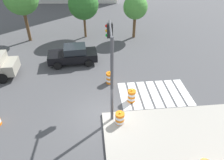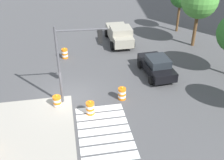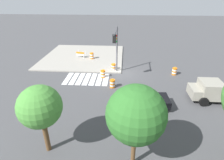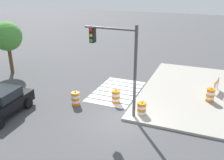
{
  "view_description": "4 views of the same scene",
  "coord_description": "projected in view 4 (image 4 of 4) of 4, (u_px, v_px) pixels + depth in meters",
  "views": [
    {
      "loc": [
        -0.43,
        -10.45,
        9.85
      ],
      "look_at": [
        0.83,
        1.61,
        1.59
      ],
      "focal_mm": 34.79,
      "sensor_mm": 36.0,
      "label": 1
    },
    {
      "loc": [
        16.62,
        -0.03,
        11.38
      ],
      "look_at": [
        -0.01,
        3.02,
        1.13
      ],
      "focal_mm": 43.91,
      "sensor_mm": 36.0,
      "label": 2
    },
    {
      "loc": [
        -0.3,
        20.57,
        9.34
      ],
      "look_at": [
        0.94,
        3.06,
        0.61
      ],
      "focal_mm": 28.92,
      "sensor_mm": 36.0,
      "label": 3
    },
    {
      "loc": [
        -12.35,
        -4.37,
        7.72
      ],
      "look_at": [
        2.09,
        1.43,
        1.67
      ],
      "focal_mm": 39.94,
      "sensor_mm": 36.0,
      "label": 4
    }
  ],
  "objects": [
    {
      "name": "construction_barricade",
      "position": [
        219.0,
        85.0,
        18.33
      ],
      "size": [
        1.37,
        1.02,
        1.0
      ],
      "color": "silver",
      "rests_on": "sidewalk_corner"
    },
    {
      "name": "traffic_barrel_median_far",
      "position": [
        76.0,
        99.0,
        16.82
      ],
      "size": [
        0.56,
        0.56,
        1.02
      ],
      "color": "orange",
      "rests_on": "ground"
    },
    {
      "name": "ground_plane",
      "position": [
        121.0,
        121.0,
        14.99
      ],
      "size": [
        120.0,
        120.0,
        0.0
      ],
      "primitive_type": "plane",
      "color": "#474749"
    },
    {
      "name": "traffic_barrel_near_corner",
      "position": [
        116.0,
        97.0,
        17.09
      ],
      "size": [
        0.56,
        0.56,
        1.02
      ],
      "color": "orange",
      "rests_on": "ground"
    },
    {
      "name": "crosswalk_stripes",
      "position": [
        117.0,
        91.0,
        19.07
      ],
      "size": [
        5.1,
        3.2,
        0.02
      ],
      "color": "silver",
      "rests_on": "ground"
    },
    {
      "name": "street_tree_streetside_mid",
      "position": [
        7.0,
        37.0,
        21.89
      ],
      "size": [
        2.57,
        2.57,
        4.66
      ],
      "color": "brown",
      "rests_on": "ground"
    },
    {
      "name": "sports_car",
      "position": [
        2.0,
        103.0,
        15.37
      ],
      "size": [
        4.41,
        2.34,
        1.63
      ],
      "color": "black",
      "rests_on": "ground"
    },
    {
      "name": "traffic_light_pole",
      "position": [
        117.0,
        54.0,
        14.33
      ],
      "size": [
        0.48,
        3.29,
        5.5
      ],
      "color": "#4C4C51",
      "rests_on": "sidewalk_corner"
    },
    {
      "name": "traffic_barrel_median_near",
      "position": [
        142.0,
        109.0,
        15.39
      ],
      "size": [
        0.56,
        0.56,
        1.02
      ],
      "color": "orange",
      "rests_on": "ground"
    },
    {
      "name": "traffic_barrel_on_sidewalk",
      "position": [
        210.0,
        95.0,
        17.0
      ],
      "size": [
        0.56,
        0.56,
        1.02
      ],
      "color": "orange",
      "rests_on": "sidewalk_corner"
    }
  ]
}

